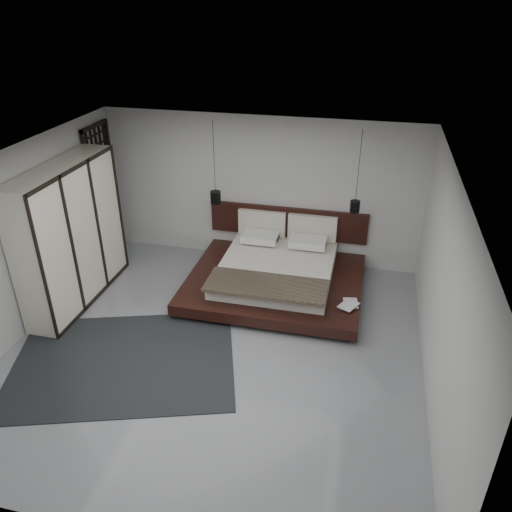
% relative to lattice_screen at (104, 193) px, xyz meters
% --- Properties ---
extents(floor, '(6.00, 6.00, 0.00)m').
position_rel_lattice_screen_xyz_m(floor, '(2.95, -2.45, -1.30)').
color(floor, gray).
rests_on(floor, ground).
extents(ceiling, '(6.00, 6.00, 0.00)m').
position_rel_lattice_screen_xyz_m(ceiling, '(2.95, -2.45, 1.50)').
color(ceiling, white).
rests_on(ceiling, wall_back).
extents(wall_back, '(6.00, 0.00, 6.00)m').
position_rel_lattice_screen_xyz_m(wall_back, '(2.95, 0.55, 0.10)').
color(wall_back, '#B8B8B6').
rests_on(wall_back, floor).
extents(wall_front, '(6.00, 0.00, 6.00)m').
position_rel_lattice_screen_xyz_m(wall_front, '(2.95, -5.45, 0.10)').
color(wall_front, '#B8B8B6').
rests_on(wall_front, floor).
extents(wall_left, '(0.00, 6.00, 6.00)m').
position_rel_lattice_screen_xyz_m(wall_left, '(-0.05, -2.45, 0.10)').
color(wall_left, '#B8B8B6').
rests_on(wall_left, floor).
extents(wall_right, '(0.00, 6.00, 6.00)m').
position_rel_lattice_screen_xyz_m(wall_right, '(5.95, -2.45, 0.10)').
color(wall_right, '#B8B8B6').
rests_on(wall_right, floor).
extents(lattice_screen, '(0.05, 0.90, 2.60)m').
position_rel_lattice_screen_xyz_m(lattice_screen, '(0.00, 0.00, 0.00)').
color(lattice_screen, black).
rests_on(lattice_screen, floor).
extents(bed, '(3.01, 2.49, 1.12)m').
position_rel_lattice_screen_xyz_m(bed, '(3.49, -0.55, -1.00)').
color(bed, black).
rests_on(bed, floor).
extents(book_lower, '(0.27, 0.34, 0.03)m').
position_rel_lattice_screen_xyz_m(book_lower, '(4.73, -1.24, -1.01)').
color(book_lower, '#99724C').
rests_on(book_lower, bed).
extents(book_upper, '(0.36, 0.40, 0.02)m').
position_rel_lattice_screen_xyz_m(book_upper, '(4.71, -1.27, -0.98)').
color(book_upper, '#99724C').
rests_on(book_upper, book_lower).
extents(pendant_left, '(0.19, 0.19, 1.49)m').
position_rel_lattice_screen_xyz_m(pendant_left, '(2.26, -0.05, 0.13)').
color(pendant_left, black).
rests_on(pendant_left, ceiling).
extents(pendant_right, '(0.17, 0.17, 1.42)m').
position_rel_lattice_screen_xyz_m(pendant_right, '(4.73, -0.05, 0.19)').
color(pendant_right, black).
rests_on(pendant_right, ceiling).
extents(wardrobe, '(0.57, 2.42, 2.37)m').
position_rel_lattice_screen_xyz_m(wardrobe, '(0.25, -1.62, -0.11)').
color(wardrobe, silver).
rests_on(wardrobe, floor).
extents(rug, '(3.67, 3.09, 0.01)m').
position_rel_lattice_screen_xyz_m(rug, '(1.75, -3.04, -1.29)').
color(rug, black).
rests_on(rug, floor).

